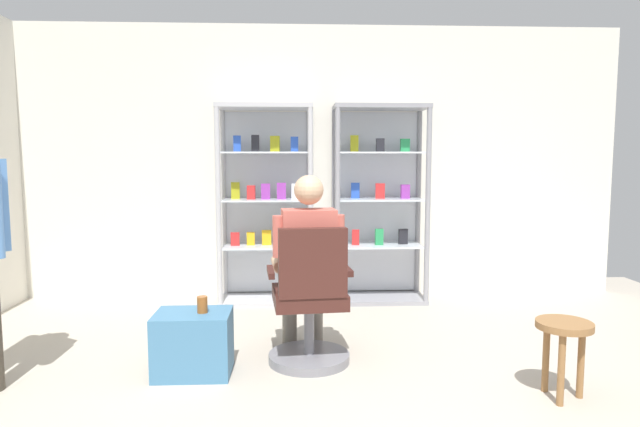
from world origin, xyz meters
The scene contains 8 objects.
back_wall centered at (0.00, 3.00, 1.35)m, with size 6.00×0.10×2.70m, color silver.
display_cabinet_left centered at (-0.55, 2.76, 0.96)m, with size 0.90×0.45×1.90m.
display_cabinet_right centered at (0.55, 2.76, 0.96)m, with size 0.90×0.45×1.90m.
office_chair centered at (-0.17, 1.05, 0.39)m, with size 0.59×0.56×0.96m.
seated_shopkeeper centered at (-0.19, 1.21, 0.71)m, with size 0.51×0.59×1.29m.
storage_crate centered at (-0.94, 0.93, 0.20)m, with size 0.49×0.36×0.41m, color teal.
tea_glass centered at (-0.87, 0.93, 0.46)m, with size 0.07×0.07×0.11m, color brown.
wooden_stool centered at (1.29, 0.46, 0.36)m, with size 0.32×0.32×0.46m.
Camera 1 is at (-0.28, -2.56, 1.41)m, focal length 30.76 mm.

